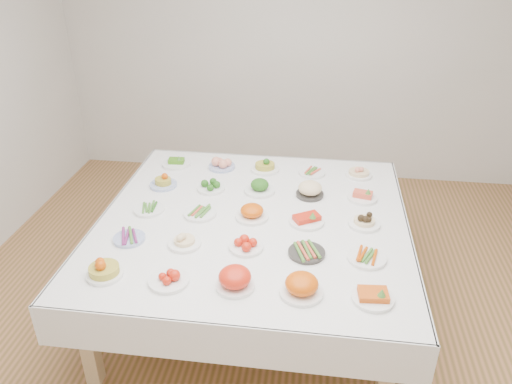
# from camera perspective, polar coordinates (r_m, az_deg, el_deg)

# --- Properties ---
(room_envelope) EXTENTS (5.02, 5.02, 2.81)m
(room_envelope) POSITION_cam_1_polar(r_m,az_deg,el_deg) (2.92, 1.52, 13.43)
(room_envelope) COLOR #A46C44
(room_envelope) RESTS_ON ground
(display_table) EXTENTS (2.16, 2.16, 0.75)m
(display_table) POSITION_cam_1_polar(r_m,az_deg,el_deg) (3.56, -0.33, -3.93)
(display_table) COLOR white
(display_table) RESTS_ON ground
(dish_0) EXTENTS (0.22, 0.21, 0.14)m
(dish_0) POSITION_cam_1_polar(r_m,az_deg,el_deg) (3.07, -17.03, -8.14)
(dish_0) COLOR white
(dish_0) RESTS_ON display_table
(dish_1) EXTENTS (0.23, 0.23, 0.09)m
(dish_1) POSITION_cam_1_polar(r_m,az_deg,el_deg) (2.95, -9.96, -9.53)
(dish_1) COLOR white
(dish_1) RESTS_ON display_table
(dish_2) EXTENTS (0.26, 0.26, 0.14)m
(dish_2) POSITION_cam_1_polar(r_m,az_deg,el_deg) (2.86, -2.43, -9.75)
(dish_2) COLOR white
(dish_2) RESTS_ON display_table
(dish_3) EXTENTS (0.28, 0.28, 0.16)m
(dish_3) POSITION_cam_1_polar(r_m,az_deg,el_deg) (2.82, 5.25, -10.30)
(dish_3) COLOR white
(dish_3) RESTS_ON display_table
(dish_4) EXTENTS (0.23, 0.23, 0.11)m
(dish_4) POSITION_cam_1_polar(r_m,az_deg,el_deg) (2.86, 13.27, -11.15)
(dish_4) COLOR white
(dish_4) RESTS_ON display_table
(dish_5) EXTENTS (0.22, 0.21, 0.05)m
(dish_5) POSITION_cam_1_polar(r_m,az_deg,el_deg) (3.38, -14.30, -5.02)
(dish_5) COLOR #4C66B2
(dish_5) RESTS_ON display_table
(dish_6) EXTENTS (0.21, 0.21, 0.11)m
(dish_6) POSITION_cam_1_polar(r_m,az_deg,el_deg) (3.24, -8.20, -5.26)
(dish_6) COLOR white
(dish_6) RESTS_ON display_table
(dish_7) EXTENTS (0.22, 0.22, 0.10)m
(dish_7) POSITION_cam_1_polar(r_m,az_deg,el_deg) (3.18, -1.13, -5.81)
(dish_7) COLOR white
(dish_7) RESTS_ON display_table
(dish_8) EXTENTS (0.26, 0.24, 0.06)m
(dish_8) POSITION_cam_1_polar(r_m,az_deg,el_deg) (3.16, 5.81, -6.71)
(dish_8) COLOR #2F2D2A
(dish_8) RESTS_ON display_table
(dish_9) EXTENTS (0.25, 0.24, 0.06)m
(dish_9) POSITION_cam_1_polar(r_m,az_deg,el_deg) (3.17, 12.55, -7.18)
(dish_9) COLOR white
(dish_9) RESTS_ON display_table
(dish_10) EXTENTS (0.21, 0.21, 0.05)m
(dish_10) POSITION_cam_1_polar(r_m,az_deg,el_deg) (3.68, -12.13, -1.89)
(dish_10) COLOR white
(dish_10) RESTS_ON display_table
(dish_11) EXTENTS (0.23, 0.23, 0.05)m
(dish_11) POSITION_cam_1_polar(r_m,az_deg,el_deg) (3.57, -6.43, -2.32)
(dish_11) COLOR white
(dish_11) RESTS_ON display_table
(dish_12) EXTENTS (0.23, 0.23, 0.14)m
(dish_12) POSITION_cam_1_polar(r_m,az_deg,el_deg) (3.49, -0.47, -2.02)
(dish_12) COLOR white
(dish_12) RESTS_ON display_table
(dish_13) EXTENTS (0.24, 0.24, 0.11)m
(dish_13) POSITION_cam_1_polar(r_m,az_deg,el_deg) (3.46, 5.83, -2.80)
(dish_13) COLOR white
(dish_13) RESTS_ON display_table
(dish_14) EXTENTS (0.22, 0.22, 0.12)m
(dish_14) POSITION_cam_1_polar(r_m,az_deg,el_deg) (3.49, 12.32, -2.95)
(dish_14) COLOR white
(dish_14) RESTS_ON display_table
(dish_15) EXTENTS (0.21, 0.21, 0.11)m
(dish_15) POSITION_cam_1_polar(r_m,az_deg,el_deg) (3.99, -10.58, 1.29)
(dish_15) COLOR #4C66B2
(dish_15) RESTS_ON display_table
(dish_16) EXTENTS (0.21, 0.21, 0.10)m
(dish_16) POSITION_cam_1_polar(r_m,az_deg,el_deg) (3.89, -5.20, 0.81)
(dish_16) COLOR white
(dish_16) RESTS_ON display_table
(dish_17) EXTENTS (0.23, 0.23, 0.12)m
(dish_17) POSITION_cam_1_polar(r_m,az_deg,el_deg) (3.83, 0.43, 0.75)
(dish_17) COLOR white
(dish_17) RESTS_ON display_table
(dish_18) EXTENTS (0.21, 0.21, 0.12)m
(dish_18) POSITION_cam_1_polar(r_m,az_deg,el_deg) (3.80, 6.19, 0.32)
(dish_18) COLOR #2F2D2A
(dish_18) RESTS_ON display_table
(dish_19) EXTENTS (0.22, 0.22, 0.10)m
(dish_19) POSITION_cam_1_polar(r_m,az_deg,el_deg) (3.82, 12.10, -0.31)
(dish_19) COLOR white
(dish_19) RESTS_ON display_table
(dish_20) EXTENTS (0.24, 0.24, 0.09)m
(dish_20) POSITION_cam_1_polar(r_m,az_deg,el_deg) (4.33, -9.09, 3.47)
(dish_20) COLOR white
(dish_20) RESTS_ON display_table
(dish_21) EXTENTS (0.22, 0.22, 0.10)m
(dish_21) POSITION_cam_1_polar(r_m,az_deg,el_deg) (4.23, -3.95, 3.34)
(dish_21) COLOR #4C66B2
(dish_21) RESTS_ON display_table
(dish_22) EXTENTS (0.23, 0.23, 0.13)m
(dish_22) POSITION_cam_1_polar(r_m,az_deg,el_deg) (4.17, 1.03, 3.17)
(dish_22) COLOR white
(dish_22) RESTS_ON display_table
(dish_23) EXTENTS (0.21, 0.21, 0.05)m
(dish_23) POSITION_cam_1_polar(r_m,az_deg,el_deg) (4.15, 6.40, 2.30)
(dish_23) COLOR white
(dish_23) RESTS_ON display_table
(dish_24) EXTENTS (0.21, 0.21, 0.12)m
(dish_24) POSITION_cam_1_polar(r_m,az_deg,el_deg) (4.16, 11.70, 2.44)
(dish_24) COLOR white
(dish_24) RESTS_ON display_table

